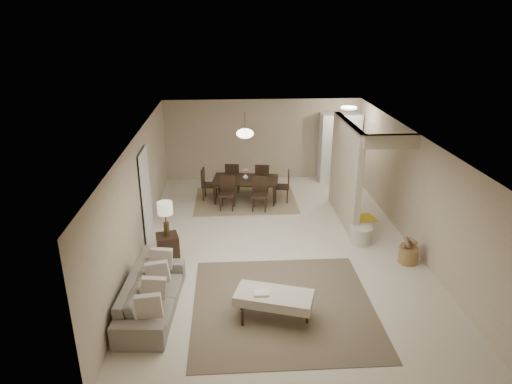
{
  "coord_description": "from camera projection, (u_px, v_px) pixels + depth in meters",
  "views": [
    {
      "loc": [
        -1.05,
        -9.21,
        4.86
      ],
      "look_at": [
        -0.44,
        0.56,
        1.05
      ],
      "focal_mm": 32.0,
      "sensor_mm": 36.0,
      "label": 1
    }
  ],
  "objects": [
    {
      "name": "right_wall",
      "position": [
        412.0,
        189.0,
        10.11
      ],
      "size": [
        0.0,
        9.0,
        9.0
      ],
      "primitive_type": "plane",
      "rotation": [
        1.57,
        0.0,
        -1.57
      ],
      "color": "tan",
      "rests_on": "floor"
    },
    {
      "name": "ceiling",
      "position": [
        279.0,
        136.0,
        9.48
      ],
      "size": [
        9.0,
        9.0,
        0.0
      ],
      "primitive_type": "plane",
      "rotation": [
        3.14,
        0.0,
        0.0
      ],
      "color": "white",
      "rests_on": "back_wall"
    },
    {
      "name": "dining_table",
      "position": [
        246.0,
        190.0,
        12.68
      ],
      "size": [
        1.9,
        1.23,
        0.63
      ],
      "primitive_type": "imported",
      "rotation": [
        0.0,
        0.0,
        -0.13
      ],
      "color": "black",
      "rests_on": "dining_rug"
    },
    {
      "name": "table_lamp",
      "position": [
        165.0,
        211.0,
        9.48
      ],
      "size": [
        0.32,
        0.32,
        0.76
      ],
      "color": "#49381F",
      "rests_on": "side_table"
    },
    {
      "name": "flush_light",
      "position": [
        349.0,
        108.0,
        12.61
      ],
      "size": [
        0.44,
        0.44,
        0.05
      ],
      "primitive_type": "cylinder",
      "color": "white",
      "rests_on": "ceiling"
    },
    {
      "name": "wicker_basket",
      "position": [
        408.0,
        255.0,
        9.53
      ],
      "size": [
        0.54,
        0.54,
        0.35
      ],
      "primitive_type": "cylinder",
      "rotation": [
        0.0,
        0.0,
        0.41
      ],
      "color": "olive",
      "rests_on": "floor"
    },
    {
      "name": "dining_chairs",
      "position": [
        245.0,
        185.0,
        12.63
      ],
      "size": [
        2.44,
        1.89,
        0.9
      ],
      "color": "black",
      "rests_on": "dining_rug"
    },
    {
      "name": "left_wall",
      "position": [
        139.0,
        195.0,
        9.76
      ],
      "size": [
        0.0,
        9.0,
        9.0
      ],
      "primitive_type": "plane",
      "rotation": [
        1.57,
        0.0,
        1.57
      ],
      "color": "tan",
      "rests_on": "floor"
    },
    {
      "name": "side_table",
      "position": [
        168.0,
        245.0,
        9.77
      ],
      "size": [
        0.54,
        0.54,
        0.49
      ],
      "primitive_type": "cube",
      "rotation": [
        0.0,
        0.0,
        0.25
      ],
      "color": "black",
      "rests_on": "floor"
    },
    {
      "name": "back_wall",
      "position": [
        262.0,
        140.0,
        14.12
      ],
      "size": [
        6.0,
        0.0,
        6.0
      ],
      "primitive_type": "plane",
      "rotation": [
        1.57,
        0.0,
        0.0
      ],
      "color": "tan",
      "rests_on": "floor"
    },
    {
      "name": "partition",
      "position": [
        345.0,
        172.0,
        11.2
      ],
      "size": [
        0.15,
        2.5,
        2.5
      ],
      "primitive_type": "cube",
      "color": "tan",
      "rests_on": "floor"
    },
    {
      "name": "sofa",
      "position": [
        151.0,
        295.0,
        7.91
      ],
      "size": [
        2.22,
        1.0,
        0.63
      ],
      "primitive_type": "imported",
      "rotation": [
        0.0,
        0.0,
        1.5
      ],
      "color": "gray",
      "rests_on": "floor"
    },
    {
      "name": "dining_rug",
      "position": [
        246.0,
        200.0,
        12.79
      ],
      "size": [
        2.8,
        2.1,
        0.01
      ],
      "primitive_type": "cube",
      "color": "#876F53",
      "rests_on": "floor"
    },
    {
      "name": "pendant_light",
      "position": [
        245.0,
        133.0,
        12.1
      ],
      "size": [
        0.46,
        0.46,
        0.71
      ],
      "color": "#49381F",
      "rests_on": "ceiling"
    },
    {
      "name": "living_rug",
      "position": [
        283.0,
        306.0,
        8.15
      ],
      "size": [
        3.2,
        3.2,
        0.01
      ],
      "primitive_type": "cube",
      "color": "brown",
      "rests_on": "floor"
    },
    {
      "name": "round_pouf",
      "position": [
        361.0,
        235.0,
        10.33
      ],
      "size": [
        0.51,
        0.51,
        0.39
      ],
      "primitive_type": "cylinder",
      "color": "beige",
      "rests_on": "floor"
    },
    {
      "name": "floor",
      "position": [
        277.0,
        243.0,
        10.39
      ],
      "size": [
        9.0,
        9.0,
        0.0
      ],
      "primitive_type": "plane",
      "color": "beige",
      "rests_on": "ground"
    },
    {
      "name": "doorway",
      "position": [
        146.0,
        195.0,
        10.4
      ],
      "size": [
        0.04,
        0.9,
        2.04
      ],
      "primitive_type": "cube",
      "color": "black",
      "rests_on": "floor"
    },
    {
      "name": "yellow_mat",
      "position": [
        358.0,
        219.0,
        11.63
      ],
      "size": [
        0.96,
        0.68,
        0.01
      ],
      "primitive_type": "cube",
      "rotation": [
        0.0,
        0.0,
        0.18
      ],
      "color": "yellow",
      "rests_on": "floor"
    },
    {
      "name": "pantry_cabinet",
      "position": [
        339.0,
        148.0,
        14.0
      ],
      "size": [
        1.2,
        0.55,
        2.1
      ],
      "primitive_type": "cube",
      "color": "white",
      "rests_on": "floor"
    },
    {
      "name": "ottoman_bench",
      "position": [
        274.0,
        298.0,
        7.73
      ],
      "size": [
        1.43,
        0.97,
        0.47
      ],
      "rotation": [
        0.0,
        0.0,
        -0.31
      ],
      "color": "beige",
      "rests_on": "living_rug"
    },
    {
      "name": "vase",
      "position": [
        245.0,
        176.0,
        12.54
      ],
      "size": [
        0.17,
        0.17,
        0.16
      ],
      "primitive_type": "imported",
      "rotation": [
        0.0,
        0.0,
        -0.09
      ],
      "color": "silver",
      "rests_on": "dining_table"
    }
  ]
}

